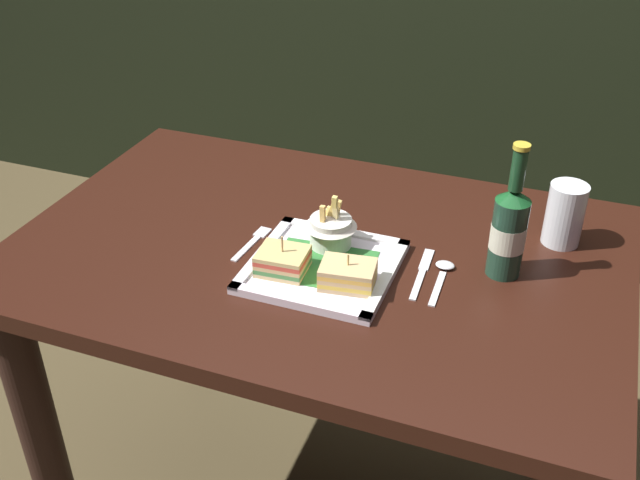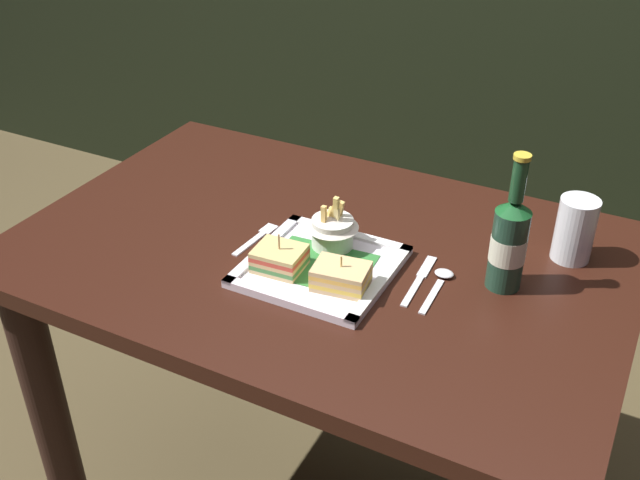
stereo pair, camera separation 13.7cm
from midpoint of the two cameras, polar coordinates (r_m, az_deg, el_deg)
name	(u,v)px [view 1 (the left image)]	position (r m, az deg, el deg)	size (l,w,h in m)	color
dining_table	(317,311)	(1.51, -2.81, -5.55)	(1.16, 0.77, 0.75)	black
square_plate	(323,267)	(1.35, -2.66, -2.16)	(0.26, 0.26, 0.02)	white
sandwich_half_left	(283,261)	(1.33, -5.82, -1.71)	(0.09, 0.08, 0.07)	#D4B67D
sandwich_half_right	(348,275)	(1.29, -0.89, -2.78)	(0.10, 0.08, 0.06)	tan
fries_cup	(330,228)	(1.38, -2.05, 0.86)	(0.10, 0.10, 0.11)	silver
beer_bottle	(509,229)	(1.33, 11.46, 0.71)	(0.06, 0.06, 0.26)	#1E3E2D
water_glass	(564,218)	(1.46, 15.72, 1.57)	(0.07, 0.07, 0.12)	silver
fork	(253,241)	(1.45, -7.86, -0.19)	(0.03, 0.13, 0.00)	silver
knife	(422,271)	(1.36, 5.02, -2.50)	(0.02, 0.17, 0.00)	silver
spoon	(443,272)	(1.35, 6.58, -2.52)	(0.03, 0.14, 0.01)	silver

